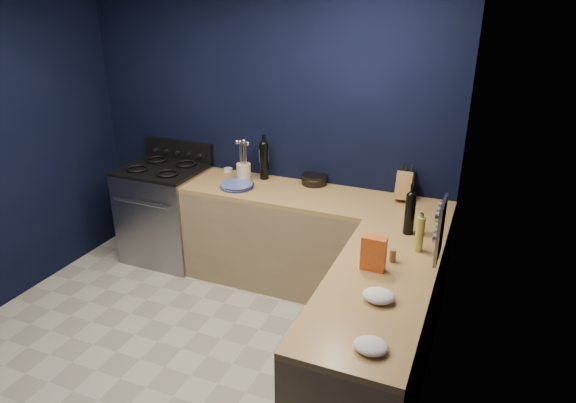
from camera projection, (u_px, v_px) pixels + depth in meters
The scene contains 26 objects.
floor at pixel (165, 368), 3.65m from camera, with size 3.50×3.50×0.02m, color #B0AC9A.
wall_back at pixel (264, 133), 4.64m from camera, with size 3.50×0.02×2.60m, color black.
wall_right at pixel (435, 254), 2.52m from camera, with size 0.02×3.50×2.60m, color black.
cab_back at pixel (312, 244), 4.49m from camera, with size 2.30×0.63×0.86m, color #907855.
top_back at pixel (313, 197), 4.31m from camera, with size 2.30×0.63×0.04m, color brown.
cab_right at pixel (373, 345), 3.21m from camera, with size 0.63×1.67×0.86m, color #907855.
top_right at pixel (378, 284), 3.04m from camera, with size 0.63×1.67×0.04m, color brown.
gas_range at pixel (167, 214), 5.00m from camera, with size 0.76×0.66×0.92m, color gray.
oven_door at pixel (147, 228), 4.74m from camera, with size 0.59×0.02×0.42m, color black.
cooktop at pixel (162, 169), 4.82m from camera, with size 0.76×0.66×0.03m, color black.
backguard at pixel (179, 150), 5.03m from camera, with size 0.76×0.06×0.20m, color black.
spice_panel at pixel (441, 230), 3.04m from camera, with size 0.02×0.28×0.38m, color gray.
wall_outlet at pixel (264, 157), 4.71m from camera, with size 0.09×0.02×0.13m, color white.
plate_stack at pixel (237, 186), 4.46m from camera, with size 0.28×0.28×0.04m, color #4356A4.
ramekin at pixel (228, 170), 4.86m from camera, with size 0.08×0.08×0.03m, color white.
utensil_crock at pixel (244, 172), 4.60m from camera, with size 0.13×0.13×0.16m, color beige.
wine_bottle_back at pixel (264, 161), 4.61m from camera, with size 0.08×0.08×0.34m, color black.
lemon_basket at pixel (314, 179), 4.53m from camera, with size 0.23×0.23×0.09m, color black.
knife_block at pixel (405, 185), 4.19m from camera, with size 0.13×0.21×0.23m, color olive.
wine_bottle_right at pixel (410, 214), 3.57m from camera, with size 0.07×0.07×0.30m, color black.
oil_bottle at pixel (420, 234), 3.34m from camera, with size 0.06×0.06×0.25m, color gold.
spice_jar_near at pixel (365, 246), 3.34m from camera, with size 0.05×0.05×0.10m, color olive.
spice_jar_far at pixel (393, 256), 3.24m from camera, with size 0.04×0.04×0.08m, color olive.
crouton_bag at pixel (374, 254), 3.12m from camera, with size 0.15×0.07×0.22m, color red.
towel_front at pixel (379, 296), 2.83m from camera, with size 0.18×0.16×0.06m, color white.
towel_end at pixel (371, 346), 2.44m from camera, with size 0.17×0.15×0.05m, color white.
Camera 1 is at (1.93, -2.33, 2.52)m, focal length 31.48 mm.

